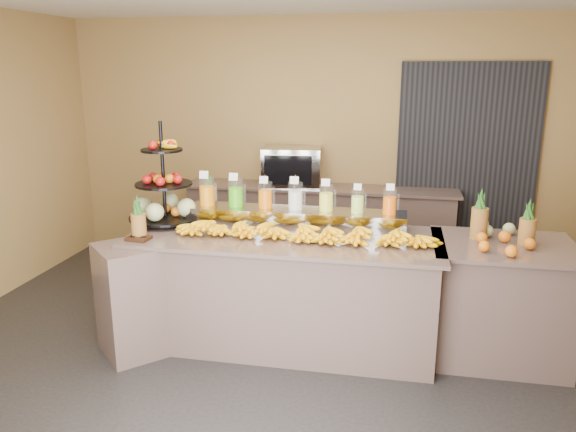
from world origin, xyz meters
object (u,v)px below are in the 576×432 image
(right_fruit_pile, at_px, (501,235))
(oven_warmer, at_px, (292,167))
(banana_heap, at_px, (300,230))
(pitcher_tray, at_px, (295,218))
(condiment_caddy, at_px, (139,238))
(fruit_stand, at_px, (169,198))

(right_fruit_pile, bearing_deg, oven_warmer, 136.52)
(banana_heap, height_order, oven_warmer, oven_warmer)
(pitcher_tray, distance_m, banana_heap, 0.36)
(banana_heap, distance_m, condiment_caddy, 1.27)
(fruit_stand, distance_m, condiment_caddy, 0.57)
(condiment_caddy, height_order, right_fruit_pile, right_fruit_pile)
(banana_heap, xyz_separation_m, oven_warmer, (-0.45, 2.02, 0.14))
(fruit_stand, height_order, right_fruit_pile, fruit_stand)
(fruit_stand, xyz_separation_m, oven_warmer, (0.74, 1.76, -0.01))
(condiment_caddy, distance_m, oven_warmer, 2.43)
(fruit_stand, height_order, condiment_caddy, fruit_stand)
(fruit_stand, bearing_deg, pitcher_tray, -14.38)
(fruit_stand, xyz_separation_m, right_fruit_pile, (2.72, -0.11, -0.15))
(banana_heap, bearing_deg, fruit_stand, 167.99)
(banana_heap, relative_size, fruit_stand, 2.31)
(condiment_caddy, bearing_deg, pitcher_tray, 28.57)
(pitcher_tray, relative_size, condiment_caddy, 10.60)
(pitcher_tray, bearing_deg, condiment_caddy, -151.43)
(banana_heap, relative_size, condiment_caddy, 11.60)
(banana_heap, distance_m, right_fruit_pile, 1.53)
(pitcher_tray, relative_size, right_fruit_pile, 3.97)
(banana_heap, distance_m, oven_warmer, 2.07)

